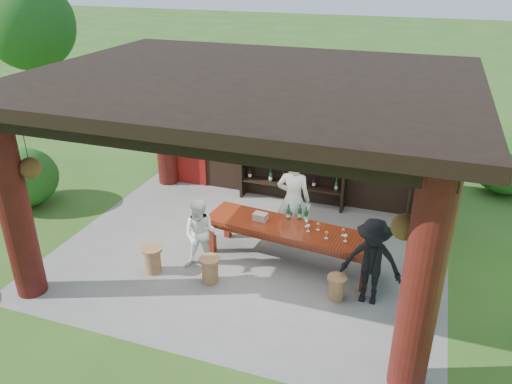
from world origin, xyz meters
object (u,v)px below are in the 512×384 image
(napkin_basket, at_px, (260,217))
(host, at_px, (293,200))
(wine_shelf, at_px, (293,159))
(stool_near_left, at_px, (210,269))
(stool_far_left, at_px, (153,259))
(tasting_table, at_px, (290,232))
(stool_near_right, at_px, (336,287))
(guest_man, at_px, (372,262))
(guest_woman, at_px, (201,235))

(napkin_basket, bearing_deg, host, 58.73)
(wine_shelf, distance_m, host, 1.75)
(stool_near_left, xyz_separation_m, stool_far_left, (-1.13, -0.05, 0.00))
(tasting_table, height_order, stool_far_left, tasting_table)
(stool_near_right, relative_size, host, 0.24)
(host, xyz_separation_m, guest_man, (1.75, -1.52, -0.14))
(napkin_basket, bearing_deg, stool_near_left, -114.68)
(guest_woman, bearing_deg, host, 32.80)
(tasting_table, relative_size, guest_woman, 2.41)
(stool_near_left, bearing_deg, wine_shelf, 82.05)
(stool_far_left, height_order, napkin_basket, napkin_basket)
(host, distance_m, guest_woman, 2.02)
(tasting_table, height_order, stool_near_right, tasting_table)
(host, distance_m, napkin_basket, 0.86)
(wine_shelf, height_order, stool_near_left, wine_shelf)
(guest_woman, bearing_deg, guest_man, -16.41)
(wine_shelf, xyz_separation_m, host, (0.48, -1.67, -0.18))
(stool_near_left, distance_m, host, 2.24)
(stool_far_left, relative_size, host, 0.27)
(stool_near_left, relative_size, napkin_basket, 1.89)
(stool_near_left, bearing_deg, napkin_basket, 65.32)
(wine_shelf, xyz_separation_m, stool_near_left, (-0.50, -3.58, -0.84))
(stool_near_right, bearing_deg, guest_man, 12.56)
(wine_shelf, relative_size, stool_near_right, 5.72)
(guest_woman, bearing_deg, napkin_basket, 25.77)
(wine_shelf, distance_m, stool_near_left, 3.71)
(tasting_table, relative_size, host, 1.81)
(wine_shelf, distance_m, guest_man, 3.91)
(tasting_table, distance_m, napkin_basket, 0.65)
(stool_near_right, xyz_separation_m, guest_woman, (-2.55, 0.12, 0.46))
(stool_near_left, bearing_deg, tasting_table, 43.67)
(stool_near_left, xyz_separation_m, guest_man, (2.74, 0.38, 0.51))
(tasting_table, distance_m, guest_man, 1.74)
(guest_woman, height_order, napkin_basket, guest_woman)
(tasting_table, bearing_deg, wine_shelf, 104.97)
(guest_man, bearing_deg, stool_far_left, -172.88)
(guest_man, bearing_deg, stool_near_right, -166.80)
(tasting_table, relative_size, napkin_basket, 12.80)
(wine_shelf, relative_size, guest_man, 1.61)
(host, height_order, guest_woman, host)
(stool_far_left, relative_size, guest_woman, 0.36)
(stool_near_right, bearing_deg, napkin_basket, 151.55)
(wine_shelf, bearing_deg, guest_woman, -104.60)
(guest_man, xyz_separation_m, napkin_basket, (-2.20, 0.79, 0.05))
(stool_near_left, distance_m, stool_near_right, 2.23)
(host, bearing_deg, stool_near_left, 59.18)
(wine_shelf, height_order, napkin_basket, wine_shelf)
(tasting_table, bearing_deg, host, 102.42)
(stool_near_right, xyz_separation_m, guest_man, (0.52, 0.12, 0.54))
(stool_near_right, distance_m, napkin_basket, 2.00)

